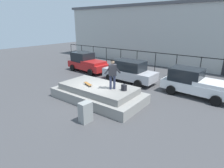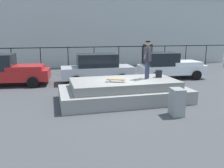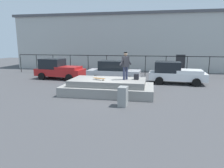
{
  "view_description": "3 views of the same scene",
  "coord_description": "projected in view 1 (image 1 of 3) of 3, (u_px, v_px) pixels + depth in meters",
  "views": [
    {
      "loc": [
        7.04,
        -7.93,
        4.64
      ],
      "look_at": [
        0.01,
        1.39,
        0.73
      ],
      "focal_mm": 29.2,
      "sensor_mm": 36.0,
      "label": 1
    },
    {
      "loc": [
        -3.29,
        -10.04,
        3.05
      ],
      "look_at": [
        -0.52,
        0.68,
        0.68
      ],
      "focal_mm": 38.19,
      "sensor_mm": 36.0,
      "label": 2
    },
    {
      "loc": [
        2.6,
        -12.54,
        3.21
      ],
      "look_at": [
        0.06,
        0.61,
        0.56
      ],
      "focal_mm": 32.78,
      "sensor_mm": 36.0,
      "label": 3
    }
  ],
  "objects": [
    {
      "name": "skateboard",
      "position": [
        88.0,
        84.0,
        11.28
      ],
      "size": [
        0.84,
        0.48,
        0.12
      ],
      "color": "brown",
      "rests_on": "concrete_ledge"
    },
    {
      "name": "concrete_ledge",
      "position": [
        98.0,
        93.0,
        11.5
      ],
      "size": [
        5.78,
        2.96,
        0.97
      ],
      "color": "gray",
      "rests_on": "ground_plane"
    },
    {
      "name": "fence_row",
      "position": [
        155.0,
        59.0,
        17.32
      ],
      "size": [
        24.06,
        0.06,
        2.03
      ],
      "color": "black",
      "rests_on": "ground_plane"
    },
    {
      "name": "ground_plane",
      "position": [
        99.0,
        100.0,
        11.5
      ],
      "size": [
        60.0,
        60.0,
        0.0
      ],
      "primitive_type": "plane",
      "color": "#424244"
    },
    {
      "name": "backpack",
      "position": [
        124.0,
        88.0,
        10.39
      ],
      "size": [
        0.33,
        0.28,
        0.35
      ],
      "primitive_type": "cube",
      "rotation": [
        0.0,
        0.0,
        2.83
      ],
      "color": "black",
      "rests_on": "concrete_ledge"
    },
    {
      "name": "warehouse_building",
      "position": [
        180.0,
        34.0,
        21.7
      ],
      "size": [
        29.45,
        7.31,
        6.75
      ],
      "color": "#B2B2AD",
      "rests_on": "ground_plane"
    },
    {
      "name": "utility_box",
      "position": [
        85.0,
        112.0,
        8.86
      ],
      "size": [
        0.5,
        0.64,
        1.03
      ],
      "primitive_type": "cube",
      "rotation": [
        0.0,
        0.0,
        -0.1
      ],
      "color": "gray",
      "rests_on": "ground_plane"
    },
    {
      "name": "skateboarder",
      "position": [
        112.0,
        72.0,
        10.37
      ],
      "size": [
        0.71,
        0.8,
        1.73
      ],
      "color": "#2D334C",
      "rests_on": "concrete_ledge"
    },
    {
      "name": "car_red_pickup_near",
      "position": [
        87.0,
        62.0,
        18.2
      ],
      "size": [
        4.59,
        2.32,
        1.85
      ],
      "color": "#B21E1E",
      "rests_on": "ground_plane"
    },
    {
      "name": "car_white_pickup_far",
      "position": [
        195.0,
        83.0,
        12.08
      ],
      "size": [
        4.54,
        2.2,
        1.77
      ],
      "color": "white",
      "rests_on": "ground_plane"
    },
    {
      "name": "car_silver_sedan_mid",
      "position": [
        129.0,
        71.0,
        14.86
      ],
      "size": [
        4.47,
        2.08,
        1.79
      ],
      "color": "#B7B7BC",
      "rests_on": "ground_plane"
    }
  ]
}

